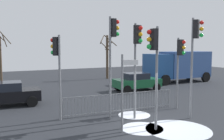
{
  "coord_description": "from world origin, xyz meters",
  "views": [
    {
      "loc": [
        -6.7,
        -8.99,
        3.62
      ],
      "look_at": [
        -0.45,
        3.01,
        2.35
      ],
      "focal_mm": 40.28,
      "sensor_mm": 36.0,
      "label": 1
    }
  ],
  "objects_px": {
    "traffic_light_foreground_right": "(195,46)",
    "car_black_far": "(7,94)",
    "bare_tree_centre": "(1,56)",
    "traffic_light_foreground_left": "(180,57)",
    "traffic_light_mid_left": "(154,55)",
    "direction_sign_post": "(123,89)",
    "traffic_light_mid_right": "(137,50)",
    "delivery_truck": "(178,65)",
    "traffic_light_rear_left": "(57,58)",
    "car_green_trailing": "(137,81)",
    "traffic_light_rear_right": "(113,45)",
    "bare_tree_right": "(107,55)"
  },
  "relations": [
    {
      "from": "traffic_light_foreground_right",
      "to": "car_black_far",
      "type": "height_order",
      "value": "traffic_light_foreground_right"
    },
    {
      "from": "bare_tree_centre",
      "to": "traffic_light_foreground_left",
      "type": "bearing_deg",
      "value": -63.52
    },
    {
      "from": "traffic_light_mid_left",
      "to": "direction_sign_post",
      "type": "bearing_deg",
      "value": 73.0
    },
    {
      "from": "traffic_light_mid_right",
      "to": "traffic_light_mid_left",
      "type": "height_order",
      "value": "traffic_light_mid_right"
    },
    {
      "from": "delivery_truck",
      "to": "traffic_light_mid_left",
      "type": "bearing_deg",
      "value": 44.08
    },
    {
      "from": "traffic_light_rear_left",
      "to": "car_black_far",
      "type": "relative_size",
      "value": 1.06
    },
    {
      "from": "car_green_trailing",
      "to": "delivery_truck",
      "type": "xyz_separation_m",
      "value": [
        6.51,
        2.27,
        0.97
      ]
    },
    {
      "from": "traffic_light_rear_right",
      "to": "traffic_light_mid_left",
      "type": "relative_size",
      "value": 1.14
    },
    {
      "from": "traffic_light_mid_right",
      "to": "bare_tree_right",
      "type": "xyz_separation_m",
      "value": [
        5.81,
        14.92,
        -0.77
      ]
    },
    {
      "from": "traffic_light_mid_left",
      "to": "bare_tree_centre",
      "type": "relative_size",
      "value": 0.83
    },
    {
      "from": "car_green_trailing",
      "to": "traffic_light_rear_right",
      "type": "bearing_deg",
      "value": -128.36
    },
    {
      "from": "traffic_light_rear_left",
      "to": "bare_tree_centre",
      "type": "xyz_separation_m",
      "value": [
        -1.52,
        15.59,
        -0.44
      ]
    },
    {
      "from": "traffic_light_foreground_right",
      "to": "traffic_light_foreground_left",
      "type": "distance_m",
      "value": 2.1
    },
    {
      "from": "traffic_light_rear_right",
      "to": "direction_sign_post",
      "type": "distance_m",
      "value": 2.92
    },
    {
      "from": "traffic_light_foreground_left",
      "to": "car_green_trailing",
      "type": "bearing_deg",
      "value": -105.91
    },
    {
      "from": "traffic_light_mid_left",
      "to": "car_green_trailing",
      "type": "xyz_separation_m",
      "value": [
        4.76,
        8.59,
        -2.51
      ]
    },
    {
      "from": "direction_sign_post",
      "to": "traffic_light_foreground_right",
      "type": "bearing_deg",
      "value": 4.96
    },
    {
      "from": "traffic_light_mid_right",
      "to": "bare_tree_centre",
      "type": "bearing_deg",
      "value": -77.79
    },
    {
      "from": "traffic_light_rear_right",
      "to": "car_black_far",
      "type": "distance_m",
      "value": 7.51
    },
    {
      "from": "traffic_light_mid_right",
      "to": "bare_tree_centre",
      "type": "height_order",
      "value": "bare_tree_centre"
    },
    {
      "from": "bare_tree_right",
      "to": "bare_tree_centre",
      "type": "bearing_deg",
      "value": 167.38
    },
    {
      "from": "traffic_light_foreground_left",
      "to": "bare_tree_right",
      "type": "xyz_separation_m",
      "value": [
        2.47,
        14.3,
        -0.31
      ]
    },
    {
      "from": "traffic_light_rear_left",
      "to": "traffic_light_mid_right",
      "type": "xyz_separation_m",
      "value": [
        3.47,
        -1.75,
        0.41
      ]
    },
    {
      "from": "car_green_trailing",
      "to": "bare_tree_right",
      "type": "xyz_separation_m",
      "value": [
        1.31,
        8.05,
        1.94
      ]
    },
    {
      "from": "delivery_truck",
      "to": "traffic_light_mid_right",
      "type": "bearing_deg",
      "value": 39.84
    },
    {
      "from": "traffic_light_rear_right",
      "to": "traffic_light_mid_left",
      "type": "height_order",
      "value": "traffic_light_rear_right"
    },
    {
      "from": "delivery_truck",
      "to": "direction_sign_post",
      "type": "bearing_deg",
      "value": 39.98
    },
    {
      "from": "traffic_light_foreground_right",
      "to": "delivery_truck",
      "type": "height_order",
      "value": "traffic_light_foreground_right"
    },
    {
      "from": "direction_sign_post",
      "to": "traffic_light_foreground_left",
      "type": "bearing_deg",
      "value": 25.58
    },
    {
      "from": "traffic_light_rear_left",
      "to": "traffic_light_foreground_left",
      "type": "distance_m",
      "value": 6.89
    },
    {
      "from": "traffic_light_mid_right",
      "to": "delivery_truck",
      "type": "relative_size",
      "value": 0.67
    },
    {
      "from": "traffic_light_mid_right",
      "to": "car_black_far",
      "type": "height_order",
      "value": "traffic_light_mid_right"
    },
    {
      "from": "traffic_light_foreground_left",
      "to": "bare_tree_right",
      "type": "distance_m",
      "value": 14.51
    },
    {
      "from": "traffic_light_mid_left",
      "to": "bare_tree_right",
      "type": "bearing_deg",
      "value": -18.96
    },
    {
      "from": "direction_sign_post",
      "to": "delivery_truck",
      "type": "bearing_deg",
      "value": 43.68
    },
    {
      "from": "traffic_light_rear_left",
      "to": "car_black_far",
      "type": "xyz_separation_m",
      "value": [
        -1.97,
        4.29,
        -2.3
      ]
    },
    {
      "from": "bare_tree_right",
      "to": "traffic_light_foreground_right",
      "type": "bearing_deg",
      "value": -101.27
    },
    {
      "from": "traffic_light_foreground_left",
      "to": "bare_tree_right",
      "type": "height_order",
      "value": "bare_tree_right"
    },
    {
      "from": "car_green_trailing",
      "to": "direction_sign_post",
      "type": "bearing_deg",
      "value": -122.84
    },
    {
      "from": "traffic_light_rear_left",
      "to": "direction_sign_post",
      "type": "bearing_deg",
      "value": -91.99
    },
    {
      "from": "traffic_light_rear_right",
      "to": "traffic_light_rear_left",
      "type": "height_order",
      "value": "traffic_light_rear_right"
    },
    {
      "from": "traffic_light_foreground_right",
      "to": "traffic_light_rear_left",
      "type": "bearing_deg",
      "value": -55.89
    },
    {
      "from": "bare_tree_centre",
      "to": "traffic_light_mid_right",
      "type": "bearing_deg",
      "value": -73.94
    },
    {
      "from": "traffic_light_rear_right",
      "to": "delivery_truck",
      "type": "bearing_deg",
      "value": 123.83
    },
    {
      "from": "traffic_light_foreground_left",
      "to": "direction_sign_post",
      "type": "xyz_separation_m",
      "value": [
        -4.85,
        -1.94,
        -1.18
      ]
    },
    {
      "from": "traffic_light_foreground_right",
      "to": "car_green_trailing",
      "type": "bearing_deg",
      "value": -132.97
    },
    {
      "from": "car_black_far",
      "to": "traffic_light_foreground_left",
      "type": "bearing_deg",
      "value": -26.41
    },
    {
      "from": "traffic_light_rear_left",
      "to": "traffic_light_foreground_left",
      "type": "height_order",
      "value": "traffic_light_rear_left"
    },
    {
      "from": "traffic_light_foreground_right",
      "to": "traffic_light_mid_right",
      "type": "distance_m",
      "value": 2.87
    },
    {
      "from": "traffic_light_rear_right",
      "to": "direction_sign_post",
      "type": "height_order",
      "value": "traffic_light_rear_right"
    }
  ]
}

